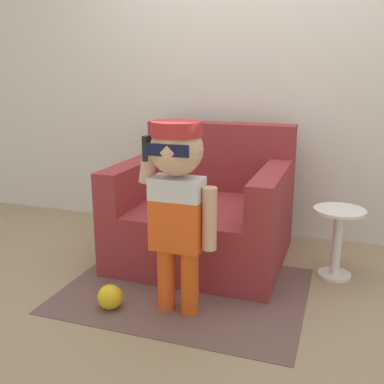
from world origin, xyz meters
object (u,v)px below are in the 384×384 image
object	(u,v)px
armchair	(206,213)
side_table	(338,236)
toy_ball	(110,297)
person_child	(178,189)

from	to	relation	value
armchair	side_table	bearing A→B (deg)	-3.81
armchair	toy_ball	world-z (taller)	armchair
side_table	toy_ball	distance (m)	1.47
armchair	side_table	world-z (taller)	armchair
person_child	toy_ball	xyz separation A→B (m)	(-0.37, -0.10, -0.63)
person_child	side_table	world-z (taller)	person_child
person_child	armchair	bearing A→B (deg)	96.83
person_child	side_table	size ratio (longest dim) A/B	2.30
armchair	person_child	world-z (taller)	person_child
person_child	side_table	bearing A→B (deg)	42.89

